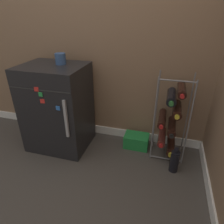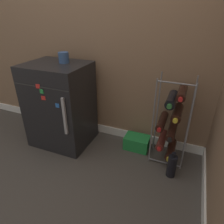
# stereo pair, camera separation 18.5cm
# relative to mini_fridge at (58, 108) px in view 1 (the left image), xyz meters

# --- Properties ---
(ground_plane) EXTENTS (14.00, 14.00, 0.00)m
(ground_plane) POSITION_rel_mini_fridge_xyz_m (0.39, -0.25, -0.41)
(ground_plane) COLOR #423D38
(wall_back) EXTENTS (7.03, 0.07, 2.50)m
(wall_back) POSITION_rel_mini_fridge_xyz_m (0.39, 0.33, 0.83)
(wall_back) COLOR #84664C
(wall_back) RESTS_ON ground_plane
(mini_fridge) EXTENTS (0.58, 0.50, 0.83)m
(mini_fridge) POSITION_rel_mini_fridge_xyz_m (0.00, 0.00, 0.00)
(mini_fridge) COLOR black
(mini_fridge) RESTS_ON ground_plane
(wine_rack) EXTENTS (0.30, 0.31, 0.80)m
(wine_rack) POSITION_rel_mini_fridge_xyz_m (1.06, 0.11, -0.02)
(wine_rack) COLOR slate
(wine_rack) RESTS_ON ground_plane
(soda_box) EXTENTS (0.24, 0.17, 0.13)m
(soda_box) POSITION_rel_mini_fridge_xyz_m (0.76, 0.15, -0.35)
(soda_box) COLOR #1E7F38
(soda_box) RESTS_ON ground_plane
(fridge_top_cup) EXTENTS (0.09, 0.09, 0.10)m
(fridge_top_cup) POSITION_rel_mini_fridge_xyz_m (0.06, 0.06, 0.46)
(fridge_top_cup) COLOR #335184
(fridge_top_cup) RESTS_ON mini_fridge
(loose_bottle_floor) EXTENTS (0.08, 0.08, 0.24)m
(loose_bottle_floor) POSITION_rel_mini_fridge_xyz_m (1.14, -0.10, -0.31)
(loose_bottle_floor) COLOR black
(loose_bottle_floor) RESTS_ON ground_plane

